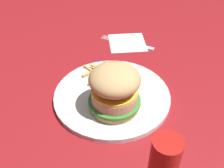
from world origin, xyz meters
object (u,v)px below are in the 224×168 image
plate (112,96)px  napkin (127,43)px  sandwich (115,89)px  fries_pile (101,74)px  fork (127,42)px

plate → napkin: plate is taller
plate → sandwich: bearing=178.9°
fries_pile → fork: fries_pile is taller
sandwich → fries_pile: (0.12, 0.02, -0.05)m
plate → napkin: bearing=-18.8°
fork → sandwich: bearing=164.1°
fries_pile → fork: 0.19m
sandwich → napkin: sandwich is taller
napkin → fries_pile: bearing=148.7°
sandwich → fork: size_ratio=0.75×
sandwich → fries_pile: sandwich is taller
sandwich → fork: bearing=-15.9°
napkin → fork: 0.00m
fries_pile → fork: size_ratio=0.62×
plate → fries_pile: 0.08m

